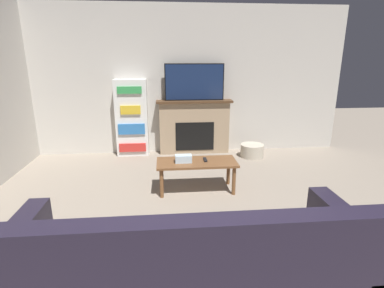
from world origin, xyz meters
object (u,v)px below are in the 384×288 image
object	(u,v)px
fireplace	(194,127)
coffee_table	(197,165)
tv	(194,82)
couch	(189,273)
storage_basket	(252,151)
bookshelf	(132,118)

from	to	relation	value
fireplace	coffee_table	world-z (taller)	fireplace
tv	coffee_table	size ratio (longest dim) A/B	1.00
tv	coffee_table	distance (m)	1.98
couch	storage_basket	distance (m)	3.69
fireplace	bookshelf	xyz separation A→B (m)	(-1.16, -0.02, 0.19)
fireplace	tv	distance (m)	0.83
tv	storage_basket	distance (m)	1.65
coffee_table	storage_basket	world-z (taller)	coffee_table
tv	bookshelf	size ratio (longest dim) A/B	0.77
fireplace	storage_basket	size ratio (longest dim) A/B	3.33
tv	coffee_table	xyz separation A→B (m)	(-0.14, -1.71, -0.98)
tv	storage_basket	bearing A→B (deg)	-18.57
tv	bookshelf	world-z (taller)	tv
fireplace	coffee_table	size ratio (longest dim) A/B	1.31
tv	couch	world-z (taller)	tv
couch	bookshelf	distance (m)	3.83
bookshelf	fireplace	bearing A→B (deg)	1.12
fireplace	coffee_table	distance (m)	1.75
fireplace	coffee_table	xyz separation A→B (m)	(-0.14, -1.73, -0.14)
bookshelf	coffee_table	bearing A→B (deg)	-59.16
fireplace	couch	size ratio (longest dim) A/B	0.57
tv	couch	distance (m)	3.90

